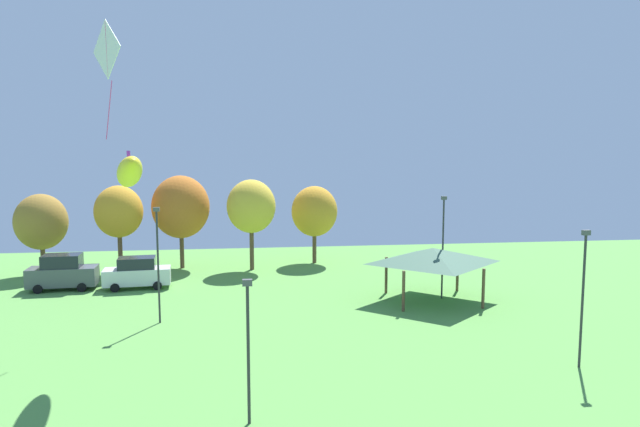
{
  "coord_description": "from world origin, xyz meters",
  "views": [
    {
      "loc": [
        -2.94,
        1.55,
        10.26
      ],
      "look_at": [
        -1.0,
        17.07,
        8.46
      ],
      "focal_mm": 32.0,
      "sensor_mm": 36.0,
      "label": 1
    }
  ],
  "objects_px": {
    "kite_flying_5": "(129,172)",
    "treeline_tree_4": "(314,211)",
    "light_post_1": "(443,242)",
    "treeline_tree_2": "(181,207)",
    "light_post_0": "(248,342)",
    "park_pavilion": "(433,256)",
    "light_post_2": "(583,291)",
    "treeline_tree_3": "(251,207)",
    "treeline_tree_1": "(119,212)",
    "parked_car_leftmost": "(63,273)",
    "light_post_3": "(158,259)",
    "parked_car_second_from_left": "(137,273)",
    "kite_flying_1": "(107,52)",
    "treeline_tree_0": "(41,222)"
  },
  "relations": [
    {
      "from": "light_post_2",
      "to": "treeline_tree_1",
      "type": "distance_m",
      "value": 35.15
    },
    {
      "from": "kite_flying_5",
      "to": "treeline_tree_4",
      "type": "height_order",
      "value": "kite_flying_5"
    },
    {
      "from": "kite_flying_1",
      "to": "light_post_2",
      "type": "relative_size",
      "value": 1.0
    },
    {
      "from": "park_pavilion",
      "to": "treeline_tree_3",
      "type": "xyz_separation_m",
      "value": [
        -12.04,
        11.43,
        2.3
      ]
    },
    {
      "from": "treeline_tree_1",
      "to": "treeline_tree_4",
      "type": "height_order",
      "value": "treeline_tree_1"
    },
    {
      "from": "treeline_tree_3",
      "to": "kite_flying_5",
      "type": "bearing_deg",
      "value": -104.83
    },
    {
      "from": "light_post_2",
      "to": "light_post_3",
      "type": "bearing_deg",
      "value": 155.29
    },
    {
      "from": "kite_flying_1",
      "to": "treeline_tree_2",
      "type": "distance_m",
      "value": 19.1
    },
    {
      "from": "light_post_2",
      "to": "kite_flying_1",
      "type": "bearing_deg",
      "value": 158.33
    },
    {
      "from": "kite_flying_1",
      "to": "parked_car_leftmost",
      "type": "height_order",
      "value": "kite_flying_1"
    },
    {
      "from": "parked_car_second_from_left",
      "to": "treeline_tree_4",
      "type": "relative_size",
      "value": 0.7
    },
    {
      "from": "kite_flying_5",
      "to": "treeline_tree_4",
      "type": "relative_size",
      "value": 0.75
    },
    {
      "from": "kite_flying_1",
      "to": "light_post_1",
      "type": "xyz_separation_m",
      "value": [
        20.67,
        3.62,
        -11.55
      ]
    },
    {
      "from": "parked_car_second_from_left",
      "to": "treeline_tree_1",
      "type": "height_order",
      "value": "treeline_tree_1"
    },
    {
      "from": "treeline_tree_1",
      "to": "treeline_tree_4",
      "type": "relative_size",
      "value": 1.05
    },
    {
      "from": "kite_flying_5",
      "to": "kite_flying_1",
      "type": "bearing_deg",
      "value": 109.36
    },
    {
      "from": "park_pavilion",
      "to": "light_post_1",
      "type": "height_order",
      "value": "light_post_1"
    },
    {
      "from": "kite_flying_1",
      "to": "treeline_tree_4",
      "type": "relative_size",
      "value": 0.95
    },
    {
      "from": "light_post_0",
      "to": "treeline_tree_1",
      "type": "xyz_separation_m",
      "value": [
        -10.47,
        27.37,
        1.94
      ]
    },
    {
      "from": "parked_car_second_from_left",
      "to": "treeline_tree_3",
      "type": "bearing_deg",
      "value": 28.06
    },
    {
      "from": "light_post_1",
      "to": "treeline_tree_2",
      "type": "distance_m",
      "value": 22.59
    },
    {
      "from": "parked_car_leftmost",
      "to": "light_post_0",
      "type": "distance_m",
      "value": 25.98
    },
    {
      "from": "kite_flying_5",
      "to": "parked_car_leftmost",
      "type": "height_order",
      "value": "kite_flying_5"
    },
    {
      "from": "treeline_tree_1",
      "to": "light_post_3",
      "type": "bearing_deg",
      "value": -69.73
    },
    {
      "from": "light_post_3",
      "to": "treeline_tree_0",
      "type": "bearing_deg",
      "value": 128.58
    },
    {
      "from": "treeline_tree_2",
      "to": "park_pavilion",
      "type": "bearing_deg",
      "value": -35.51
    },
    {
      "from": "light_post_0",
      "to": "light_post_3",
      "type": "distance_m",
      "value": 14.17
    },
    {
      "from": "parked_car_leftmost",
      "to": "kite_flying_5",
      "type": "bearing_deg",
      "value": -65.96
    },
    {
      "from": "park_pavilion",
      "to": "light_post_1",
      "type": "relative_size",
      "value": 0.97
    },
    {
      "from": "light_post_0",
      "to": "light_post_1",
      "type": "xyz_separation_m",
      "value": [
        13.14,
        16.39,
        0.78
      ]
    },
    {
      "from": "park_pavilion",
      "to": "treeline_tree_0",
      "type": "bearing_deg",
      "value": 158.55
    },
    {
      "from": "kite_flying_1",
      "to": "light_post_2",
      "type": "distance_m",
      "value": 27.39
    },
    {
      "from": "treeline_tree_1",
      "to": "park_pavilion",
      "type": "bearing_deg",
      "value": -26.58
    },
    {
      "from": "treeline_tree_1",
      "to": "treeline_tree_3",
      "type": "distance_m",
      "value": 10.75
    },
    {
      "from": "light_post_1",
      "to": "treeline_tree_3",
      "type": "bearing_deg",
      "value": 139.44
    },
    {
      "from": "kite_flying_1",
      "to": "treeline_tree_4",
      "type": "distance_m",
      "value": 24.14
    },
    {
      "from": "kite_flying_5",
      "to": "light_post_2",
      "type": "xyz_separation_m",
      "value": [
        20.72,
        -2.74,
        -5.49
      ]
    },
    {
      "from": "parked_car_leftmost",
      "to": "park_pavilion",
      "type": "bearing_deg",
      "value": -16.78
    },
    {
      "from": "parked_car_second_from_left",
      "to": "park_pavilion",
      "type": "height_order",
      "value": "park_pavilion"
    },
    {
      "from": "light_post_3",
      "to": "kite_flying_5",
      "type": "bearing_deg",
      "value": -90.57
    },
    {
      "from": "parked_car_second_from_left",
      "to": "treeline_tree_0",
      "type": "relative_size",
      "value": 0.73
    },
    {
      "from": "park_pavilion",
      "to": "light_post_2",
      "type": "bearing_deg",
      "value": -75.8
    },
    {
      "from": "light_post_1",
      "to": "light_post_3",
      "type": "relative_size",
      "value": 1.03
    },
    {
      "from": "park_pavilion",
      "to": "treeline_tree_1",
      "type": "bearing_deg",
      "value": 153.42
    },
    {
      "from": "light_post_1",
      "to": "park_pavilion",
      "type": "bearing_deg",
      "value": -153.01
    },
    {
      "from": "treeline_tree_0",
      "to": "treeline_tree_1",
      "type": "bearing_deg",
      "value": 0.72
    },
    {
      "from": "parked_car_leftmost",
      "to": "light_post_2",
      "type": "bearing_deg",
      "value": -35.93
    },
    {
      "from": "light_post_0",
      "to": "treeline_tree_1",
      "type": "height_order",
      "value": "treeline_tree_1"
    },
    {
      "from": "kite_flying_5",
      "to": "treeline_tree_3",
      "type": "xyz_separation_m",
      "value": [
        5.56,
        21.01,
        -3.78
      ]
    },
    {
      "from": "light_post_0",
      "to": "treeline_tree_2",
      "type": "height_order",
      "value": "treeline_tree_2"
    }
  ]
}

